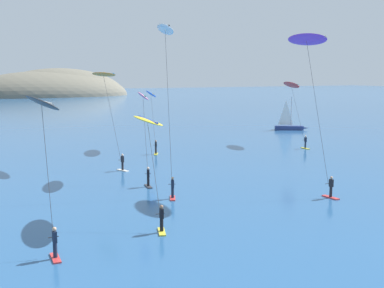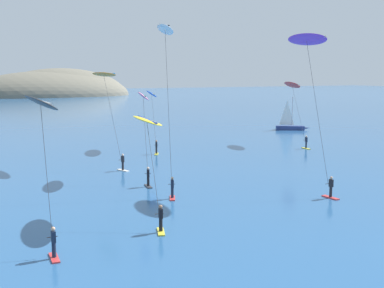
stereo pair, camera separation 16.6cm
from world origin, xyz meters
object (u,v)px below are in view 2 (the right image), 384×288
(kitesurfer_red, at_px, (293,90))
(kitesurfer_white, at_px, (166,41))
(kitesurfer_black, at_px, (41,111))
(kitesurfer_purple, at_px, (308,51))
(kitesurfer_yellow, at_px, (148,127))
(kitesurfer_pink, at_px, (144,104))
(kitesurfer_orange, at_px, (106,83))
(sailboat_near, at_px, (292,126))
(kitesurfer_blue, at_px, (152,98))

(kitesurfer_red, distance_m, kitesurfer_white, 30.71)
(kitesurfer_red, bearing_deg, kitesurfer_black, -145.91)
(kitesurfer_black, height_order, kitesurfer_purple, kitesurfer_purple)
(kitesurfer_black, relative_size, kitesurfer_yellow, 1.19)
(kitesurfer_pink, relative_size, kitesurfer_yellow, 1.12)
(kitesurfer_red, relative_size, kitesurfer_white, 0.63)
(kitesurfer_orange, bearing_deg, sailboat_near, 24.00)
(sailboat_near, distance_m, kitesurfer_white, 48.10)
(kitesurfer_black, distance_m, kitesurfer_pink, 18.37)
(sailboat_near, distance_m, kitesurfer_pink, 44.94)
(kitesurfer_red, height_order, kitesurfer_orange, kitesurfer_orange)
(kitesurfer_yellow, bearing_deg, kitesurfer_red, 36.92)
(sailboat_near, bearing_deg, kitesurfer_purple, -127.70)
(kitesurfer_pink, distance_m, kitesurfer_orange, 7.85)
(kitesurfer_red, bearing_deg, kitesurfer_orange, -172.07)
(kitesurfer_red, xyz_separation_m, kitesurfer_purple, (-16.10, -21.50, 3.92))
(sailboat_near, bearing_deg, kitesurfer_orange, -156.00)
(sailboat_near, xyz_separation_m, kitesurfer_orange, (-38.29, -17.05, 8.00))
(kitesurfer_pink, xyz_separation_m, kitesurfer_yellow, (-4.39, -11.74, -0.71))
(kitesurfer_yellow, distance_m, kitesurfer_purple, 15.68)
(kitesurfer_blue, relative_size, kitesurfer_yellow, 1.12)
(sailboat_near, distance_m, kitesurfer_blue, 31.54)
(kitesurfer_pink, relative_size, kitesurfer_orange, 0.81)
(kitesurfer_red, bearing_deg, kitesurfer_yellow, -143.08)
(kitesurfer_black, relative_size, kitesurfer_pink, 1.06)
(kitesurfer_yellow, bearing_deg, kitesurfer_black, -160.42)
(sailboat_near, distance_m, kitesurfer_orange, 42.67)
(kitesurfer_pink, bearing_deg, kitesurfer_purple, -44.52)
(kitesurfer_red, height_order, kitesurfer_pink, kitesurfer_red)
(kitesurfer_pink, bearing_deg, kitesurfer_yellow, -110.50)
(kitesurfer_pink, distance_m, kitesurfer_purple, 15.13)
(kitesurfer_red, relative_size, kitesurfer_blue, 1.08)
(kitesurfer_black, xyz_separation_m, kitesurfer_white, (11.87, 10.09, 4.64))
(kitesurfer_black, xyz_separation_m, kitesurfer_red, (37.92, 25.67, -0.09))
(kitesurfer_black, height_order, kitesurfer_red, kitesurfer_red)
(sailboat_near, height_order, kitesurfer_orange, kitesurfer_orange)
(kitesurfer_blue, bearing_deg, kitesurfer_yellow, -113.18)
(kitesurfer_black, relative_size, kitesurfer_orange, 0.86)
(kitesurfer_red, distance_m, kitesurfer_pink, 28.74)
(kitesurfer_blue, xyz_separation_m, kitesurfer_orange, (-8.58, -8.25, 2.10))
(sailboat_near, relative_size, kitesurfer_white, 0.42)
(kitesurfer_purple, bearing_deg, kitesurfer_yellow, -173.66)
(kitesurfer_blue, xyz_separation_m, kitesurfer_white, (-7.06, -19.99, 5.63))
(kitesurfer_white, bearing_deg, kitesurfer_black, -139.64)
(kitesurfer_yellow, height_order, kitesurfer_purple, kitesurfer_purple)
(kitesurfer_orange, bearing_deg, kitesurfer_yellow, -99.46)
(kitesurfer_black, xyz_separation_m, kitesurfer_yellow, (7.14, 2.54, -1.45))
(kitesurfer_purple, bearing_deg, kitesurfer_orange, 122.99)
(kitesurfer_red, relative_size, kitesurfer_orange, 0.88)
(kitesurfer_orange, relative_size, kitesurfer_white, 0.72)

